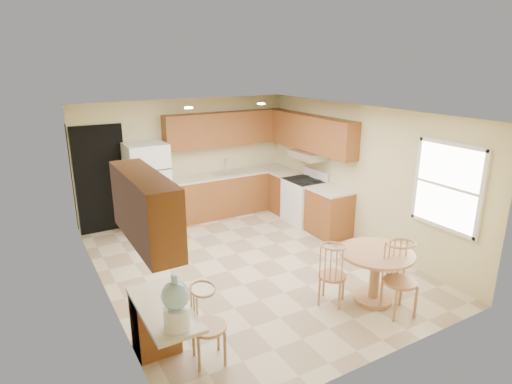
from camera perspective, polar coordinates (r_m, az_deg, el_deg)
floor at (r=7.17m, az=-0.71°, el=-9.71°), size 5.50×5.50×0.00m
ceiling at (r=6.44m, az=-0.79°, el=10.56°), size 4.50×5.50×0.02m
wall_back at (r=9.12m, az=-9.26°, el=4.33°), size 4.50×0.02×2.50m
wall_front at (r=4.66m, az=16.24°, el=-8.87°), size 4.50×0.02×2.50m
wall_left at (r=5.99m, az=-19.91°, el=-3.32°), size 0.02×5.50×2.50m
wall_right at (r=8.00m, az=13.47°, el=2.28°), size 0.02×5.50×2.50m
doorway at (r=8.71m, az=-19.95°, el=1.55°), size 0.90×0.02×2.10m
base_cab_back at (r=9.40m, az=-3.38°, el=-0.23°), size 2.75×0.60×0.87m
counter_back at (r=9.27m, az=-3.43°, el=2.46°), size 2.75×0.63×0.04m
base_cab_right_a at (r=9.43m, az=4.10°, el=-0.19°), size 0.60×0.59×0.87m
counter_right_a at (r=9.30m, az=4.16°, el=2.49°), size 0.63×0.59×0.04m
base_cab_right_b at (r=8.33m, az=9.70°, el=-2.77°), size 0.60×0.80×0.87m
counter_right_b at (r=8.19m, az=9.86°, el=0.22°), size 0.63×0.80×0.04m
upper_cab_back at (r=9.20m, az=-3.92°, el=8.44°), size 2.75×0.33×0.70m
upper_cab_right at (r=8.67m, az=7.45°, el=7.80°), size 0.33×2.42×0.70m
upper_cab_left at (r=4.34m, az=-14.59°, el=-2.10°), size 0.33×1.40×0.70m
sink at (r=9.26m, az=-3.57°, el=2.57°), size 0.78×0.44×0.01m
range_hood at (r=8.67m, az=7.01°, el=4.93°), size 0.50×0.76×0.14m
desk_pedestal at (r=5.26m, az=-13.28°, el=-16.53°), size 0.48×0.42×0.72m
desk_top at (r=4.75m, az=-12.20°, el=-14.93°), size 0.50×1.20×0.04m
window at (r=6.75m, az=24.20°, el=0.68°), size 0.06×1.12×1.30m
can_light_a at (r=7.31m, az=-8.99°, el=11.03°), size 0.14×0.14×0.02m
can_light_b at (r=7.92m, az=0.68°, el=11.69°), size 0.14×0.14×0.02m
refrigerator at (r=8.60m, az=-14.20°, el=0.62°), size 0.76×0.74×1.73m
stove at (r=8.88m, az=6.40°, el=-1.13°), size 0.65×0.76×1.09m
dining_table at (r=6.20m, az=15.62°, el=-9.85°), size 1.01×1.01×0.75m
chair_table_a at (r=5.94m, az=10.70°, el=-10.24°), size 0.39×0.49×0.88m
chair_table_b at (r=5.90m, az=19.47°, el=-10.46°), size 0.44×0.45×0.99m
chair_desk at (r=4.82m, az=-5.99°, el=-16.76°), size 0.40×0.52×0.92m
water_crock at (r=4.26m, az=-10.62°, el=-14.49°), size 0.27×0.27×0.57m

